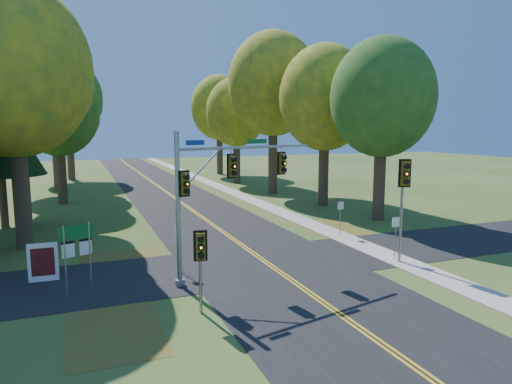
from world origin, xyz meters
name	(u,v)px	position (x,y,z in m)	size (l,w,h in m)	color
ground	(283,275)	(0.00, 0.00, 0.00)	(160.00, 160.00, 0.00)	#2F4C1A
road_main	(283,275)	(0.00, 0.00, 0.01)	(8.00, 160.00, 0.02)	black
road_cross	(266,262)	(0.00, 2.00, 0.01)	(60.00, 6.00, 0.02)	black
centerline_left	(281,275)	(-0.10, 0.00, 0.03)	(0.10, 160.00, 0.01)	gold
centerline_right	(285,274)	(0.10, 0.00, 0.03)	(0.10, 160.00, 0.01)	gold
sidewalk_east	(396,260)	(6.20, 0.00, 0.03)	(1.60, 160.00, 0.06)	#9E998E
leaf_patch_w_near	(124,266)	(-6.50, 4.00, 0.01)	(4.00, 6.00, 0.00)	brown
leaf_patch_e	(342,233)	(6.80, 6.00, 0.01)	(3.50, 8.00, 0.00)	brown
leaf_patch_w_far	(114,329)	(-7.50, -3.00, 0.01)	(3.00, 5.00, 0.00)	brown
tree_w_a	(14,70)	(-11.13, 9.38, 9.49)	(8.00, 8.00, 14.15)	#38281C
tree_e_a	(383,98)	(11.57, 8.77, 8.53)	(7.20, 7.20, 12.73)	#38281C
tree_w_b	(16,68)	(-11.72, 16.29, 10.37)	(8.60, 8.60, 15.38)	#38281C
tree_e_b	(325,98)	(10.97, 15.58, 8.90)	(7.60, 7.60, 13.33)	#38281C
tree_w_c	(59,110)	(-9.54, 24.47, 7.94)	(6.80, 6.80, 11.91)	#38281C
tree_e_c	(274,85)	(9.88, 23.69, 10.66)	(8.80, 8.80, 15.79)	#38281C
tree_w_d	(54,95)	(-10.13, 33.18, 9.78)	(8.20, 8.20, 14.56)	#38281C
tree_e_d	(237,112)	(9.26, 32.87, 8.24)	(7.00, 7.00, 12.32)	#38281C
tree_w_e	(68,98)	(-8.92, 44.09, 10.07)	(8.40, 8.40, 14.97)	#38281C
tree_e_e	(220,108)	(10.47, 43.58, 9.19)	(7.80, 7.80, 13.74)	#38281C
traffic_mast	(216,185)	(-2.91, 0.62, 4.12)	(6.89, 2.03, 6.40)	gray
east_signal_pole	(404,185)	(5.96, -0.60, 3.85)	(0.56, 0.67, 5.08)	gray
ped_signal_pole	(200,252)	(-4.53, -2.92, 2.27)	(0.48, 0.56, 3.05)	gray
route_sign_cluster	(77,245)	(-8.51, 0.52, 2.05)	(1.28, 0.54, 2.91)	gray
info_kiosk	(43,263)	(-9.91, 2.99, 0.83)	(1.21, 0.23, 1.66)	white
reg_sign_e_north	(340,212)	(6.26, 5.35, 1.49)	(0.42, 0.07, 2.18)	gray
reg_sign_e_south	(396,230)	(6.08, -0.01, 1.54)	(0.43, 0.11, 2.25)	gray
reg_sign_w	(180,242)	(-4.20, 1.99, 1.42)	(0.40, 0.09, 2.08)	gray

